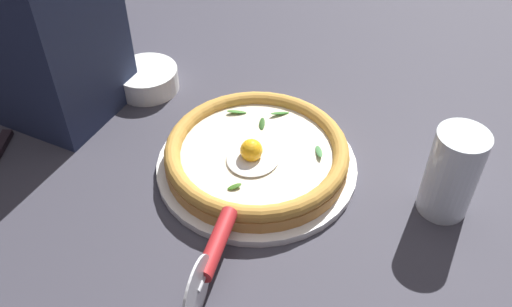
{
  "coord_description": "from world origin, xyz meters",
  "views": [
    {
      "loc": [
        -0.51,
        -0.33,
        0.58
      ],
      "look_at": [
        -0.0,
        -0.02,
        0.03
      ],
      "focal_mm": 38.5,
      "sensor_mm": 36.0,
      "label": 1
    }
  ],
  "objects_px": {
    "pizza": "(256,154)",
    "side_bowl": "(147,79)",
    "drinking_glass": "(450,178)",
    "pizza_cutter": "(211,258)"
  },
  "relations": [
    {
      "from": "pizza",
      "to": "side_bowl",
      "type": "distance_m",
      "value": 0.28
    },
    {
      "from": "side_bowl",
      "to": "drinking_glass",
      "type": "xyz_separation_m",
      "value": [
        -0.01,
        -0.53,
        0.04
      ]
    },
    {
      "from": "pizza_cutter",
      "to": "drinking_glass",
      "type": "relative_size",
      "value": 1.22
    },
    {
      "from": "pizza",
      "to": "pizza_cutter",
      "type": "height_order",
      "value": "pizza_cutter"
    },
    {
      "from": "side_bowl",
      "to": "pizza_cutter",
      "type": "distance_m",
      "value": 0.42
    },
    {
      "from": "pizza_cutter",
      "to": "drinking_glass",
      "type": "height_order",
      "value": "drinking_glass"
    },
    {
      "from": "pizza",
      "to": "side_bowl",
      "type": "relative_size",
      "value": 2.49
    },
    {
      "from": "drinking_glass",
      "to": "pizza_cutter",
      "type": "bearing_deg",
      "value": 141.91
    },
    {
      "from": "side_bowl",
      "to": "pizza_cutter",
      "type": "height_order",
      "value": "pizza_cutter"
    },
    {
      "from": "pizza",
      "to": "pizza_cutter",
      "type": "xyz_separation_m",
      "value": [
        -0.19,
        -0.05,
        0.01
      ]
    }
  ]
}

